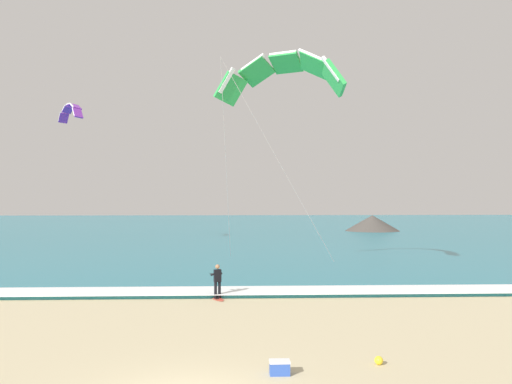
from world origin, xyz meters
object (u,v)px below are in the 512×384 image
at_px(kite_primary, 283,73).
at_px(beach_ball, 379,360).
at_px(kite_distant, 71,110).
at_px(kitesurfer, 217,280).
at_px(surfboard, 217,299).
at_px(cooler_box, 280,367).

relative_size(kite_primary, beach_ball, 49.44).
bearing_deg(beach_ball, kite_distant, 118.19).
relative_size(kite_primary, kite_distant, 2.94).
relative_size(kitesurfer, beach_ball, 6.52).
bearing_deg(beach_ball, kitesurfer, 115.80).
bearing_deg(kite_distant, beach_ball, -61.81).
relative_size(surfboard, kite_primary, 0.11).
height_order(kitesurfer, cooler_box, kitesurfer).
height_order(surfboard, kitesurfer, kitesurfer).
xyz_separation_m(kite_distant, cooler_box, (17.46, -38.94, -13.37)).
bearing_deg(kite_primary, kitesurfer, -118.85).
bearing_deg(cooler_box, surfboard, 100.48).
height_order(surfboard, kite_distant, kite_distant).
distance_m(kite_primary, kite_distant, 28.24).
bearing_deg(surfboard, kite_distant, 119.07).
distance_m(kitesurfer, cooler_box, 11.52).
bearing_deg(surfboard, cooler_box, -79.52).
height_order(kitesurfer, kite_primary, kite_primary).
distance_m(kite_primary, cooler_box, 22.16).
bearing_deg(beach_ball, kite_primary, 94.20).
relative_size(kitesurfer, kite_distant, 0.39).
relative_size(surfboard, cooler_box, 2.53).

